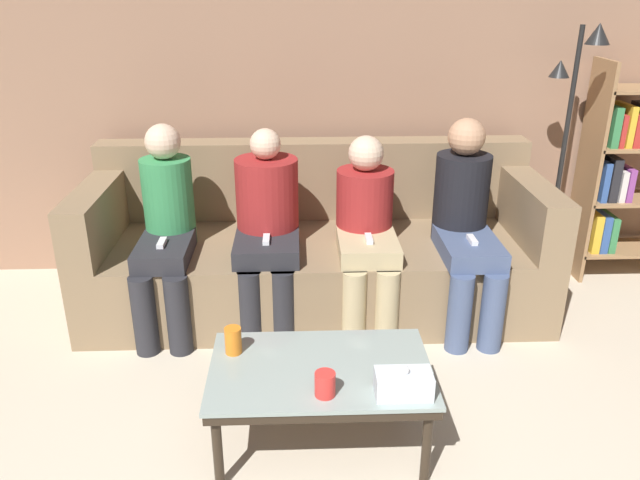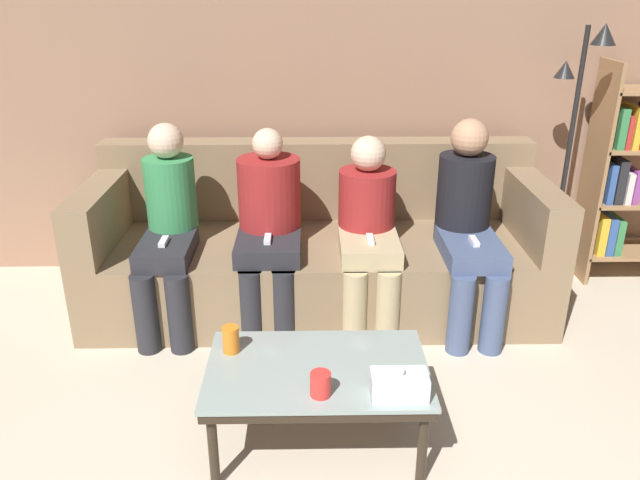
{
  "view_description": "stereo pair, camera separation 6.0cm",
  "coord_description": "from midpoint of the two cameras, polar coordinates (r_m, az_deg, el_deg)",
  "views": [
    {
      "loc": [
        -0.11,
        -0.48,
        1.88
      ],
      "look_at": [
        0.0,
        2.34,
        0.7
      ],
      "focal_mm": 35.0,
      "sensor_mm": 36.0,
      "label": 1
    },
    {
      "loc": [
        -0.05,
        -0.48,
        1.88
      ],
      "look_at": [
        0.0,
        2.34,
        0.7
      ],
      "focal_mm": 35.0,
      "sensor_mm": 36.0,
      "label": 2
    }
  ],
  "objects": [
    {
      "name": "standing_lamp",
      "position": [
        4.14,
        21.37,
        9.08
      ],
      "size": [
        0.31,
        0.26,
        1.66
      ],
      "color": "black",
      "rests_on": "ground_plane"
    },
    {
      "name": "tissue_box",
      "position": [
        2.48,
        6.94,
        -12.91
      ],
      "size": [
        0.22,
        0.12,
        0.13
      ],
      "color": "silver",
      "rests_on": "coffee_table"
    },
    {
      "name": "seated_person_mid_right",
      "position": [
        3.55,
        3.76,
        1.3
      ],
      "size": [
        0.33,
        0.66,
        1.08
      ],
      "color": "tan",
      "rests_on": "ground_plane"
    },
    {
      "name": "seated_person_mid_left",
      "position": [
        3.55,
        -5.34,
        1.73
      ],
      "size": [
        0.36,
        0.65,
        1.13
      ],
      "color": "#28282D",
      "rests_on": "ground_plane"
    },
    {
      "name": "seated_person_right_end",
      "position": [
        3.63,
        12.68,
        1.92
      ],
      "size": [
        0.32,
        0.72,
        1.18
      ],
      "color": "#47567A",
      "rests_on": "ground_plane"
    },
    {
      "name": "wall_back",
      "position": [
        4.12,
        -1.13,
        14.56
      ],
      "size": [
        12.0,
        0.06,
        2.6
      ],
      "color": "#9E755B",
      "rests_on": "ground_plane"
    },
    {
      "name": "coffee_table",
      "position": [
        2.67,
        -0.62,
        -12.28
      ],
      "size": [
        0.93,
        0.58,
        0.39
      ],
      "color": "#8C9E99",
      "rests_on": "ground_plane"
    },
    {
      "name": "cup_near_left",
      "position": [
        2.74,
        -8.57,
        -9.07
      ],
      "size": [
        0.07,
        0.07,
        0.12
      ],
      "color": "orange",
      "rests_on": "coffee_table"
    },
    {
      "name": "bookshelf",
      "position": [
        4.58,
        26.71,
        5.53
      ],
      "size": [
        0.93,
        0.32,
        1.44
      ],
      "color": "#9E754C",
      "rests_on": "ground_plane"
    },
    {
      "name": "cup_near_right",
      "position": [
        2.46,
        -0.25,
        -13.04
      ],
      "size": [
        0.08,
        0.08,
        0.1
      ],
      "color": "red",
      "rests_on": "coffee_table"
    },
    {
      "name": "couch",
      "position": [
        3.85,
        -0.85,
        -0.99
      ],
      "size": [
        2.71,
        0.98,
        0.95
      ],
      "color": "#897051",
      "rests_on": "ground_plane"
    },
    {
      "name": "seated_person_left_end",
      "position": [
        3.6,
        -14.36,
        1.27
      ],
      "size": [
        0.31,
        0.66,
        1.16
      ],
      "color": "#28282D",
      "rests_on": "ground_plane"
    }
  ]
}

